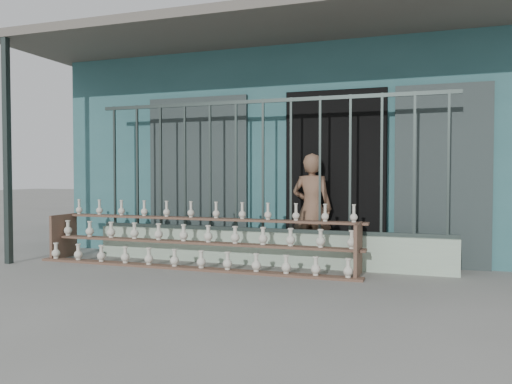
% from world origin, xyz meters
% --- Properties ---
extents(ground, '(60.00, 60.00, 0.00)m').
position_xyz_m(ground, '(0.00, 0.00, 0.00)').
color(ground, slate).
extents(workshop_building, '(7.40, 6.60, 3.21)m').
position_xyz_m(workshop_building, '(0.00, 4.23, 1.62)').
color(workshop_building, '#2D5B5F').
rests_on(workshop_building, ground).
extents(parapet_wall, '(5.00, 0.20, 0.45)m').
position_xyz_m(parapet_wall, '(0.00, 1.30, 0.23)').
color(parapet_wall, '#A3BEA4').
rests_on(parapet_wall, ground).
extents(security_fence, '(5.00, 0.04, 1.80)m').
position_xyz_m(security_fence, '(-0.00, 1.30, 1.35)').
color(security_fence, '#283330').
rests_on(security_fence, parapet_wall).
extents(shelf_rack, '(4.50, 0.68, 0.85)m').
position_xyz_m(shelf_rack, '(-0.82, 0.89, 0.36)').
color(shelf_rack, brown).
rests_on(shelf_rack, ground).
extents(elderly_woman, '(0.58, 0.40, 1.52)m').
position_xyz_m(elderly_woman, '(0.61, 1.60, 0.76)').
color(elderly_woman, brown).
rests_on(elderly_woman, ground).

